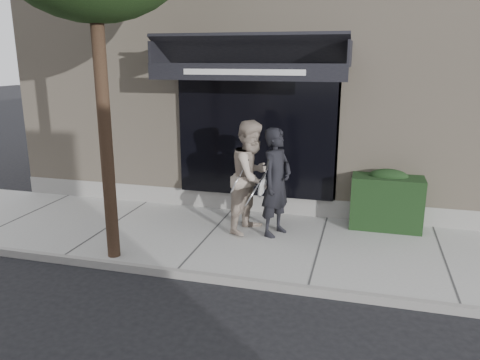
% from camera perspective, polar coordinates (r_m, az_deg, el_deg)
% --- Properties ---
extents(ground, '(80.00, 80.00, 0.00)m').
position_cam_1_polar(ground, '(8.29, 9.62, -8.65)').
color(ground, black).
rests_on(ground, ground).
extents(sidewalk, '(20.00, 3.00, 0.12)m').
position_cam_1_polar(sidewalk, '(8.26, 9.64, -8.27)').
color(sidewalk, '#9A9994').
rests_on(sidewalk, ground).
extents(curb, '(20.00, 0.10, 0.14)m').
position_cam_1_polar(curb, '(6.86, 8.27, -13.15)').
color(curb, gray).
rests_on(curb, ground).
extents(building_facade, '(14.30, 8.04, 5.64)m').
position_cam_1_polar(building_facade, '(12.57, 12.53, 12.04)').
color(building_facade, tan).
rests_on(building_facade, ground).
extents(hedge, '(1.30, 0.70, 1.14)m').
position_cam_1_polar(hedge, '(9.23, 17.42, -2.34)').
color(hedge, black).
rests_on(hedge, sidewalk).
extents(pedestrian_front, '(0.82, 0.96, 1.96)m').
position_cam_1_polar(pedestrian_front, '(8.36, 4.43, -0.29)').
color(pedestrian_front, black).
rests_on(pedestrian_front, sidewalk).
extents(pedestrian_back, '(1.04, 1.19, 2.07)m').
position_cam_1_polar(pedestrian_back, '(8.51, 1.48, 0.40)').
color(pedestrian_back, '#AF9D8C').
rests_on(pedestrian_back, sidewalk).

